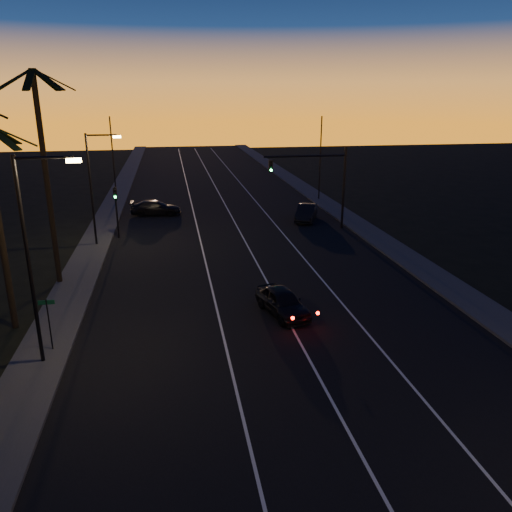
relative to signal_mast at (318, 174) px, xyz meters
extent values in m
cube|color=black|center=(-7.14, -9.99, -4.78)|extent=(20.00, 170.00, 0.01)
cube|color=#323330|center=(-18.34, -9.99, -4.70)|extent=(2.40, 170.00, 0.16)
cube|color=#323330|center=(4.06, -9.99, -4.70)|extent=(2.40, 170.00, 0.16)
cube|color=silver|center=(-10.14, -9.99, -4.76)|extent=(0.12, 160.00, 0.01)
cube|color=silver|center=(-6.64, -9.99, -4.76)|extent=(0.12, 160.00, 0.01)
cube|color=silver|center=(-3.14, -9.99, -4.76)|extent=(0.12, 160.00, 0.01)
cylinder|color=black|center=(-20.34, -15.99, 0.22)|extent=(0.32, 0.32, 10.00)
cube|color=black|center=(-19.31, -15.73, 4.65)|extent=(2.18, 0.92, 1.18)
cube|color=black|center=(-19.90, -15.03, 4.65)|extent=(1.25, 2.12, 1.18)
cube|color=black|center=(-19.49, -16.63, 4.65)|extent=(1.95, 1.61, 1.18)
cylinder|color=black|center=(-19.34, -9.99, 1.47)|extent=(0.32, 0.32, 12.50)
cube|color=black|center=(-18.31, -9.73, 7.15)|extent=(2.18, 0.92, 1.18)
cube|color=black|center=(-18.90, -9.03, 7.15)|extent=(1.25, 2.12, 1.18)
cube|color=black|center=(-19.82, -9.05, 7.15)|extent=(1.34, 2.09, 1.18)
cube|color=black|center=(-20.37, -9.78, 7.15)|extent=(2.18, 0.82, 1.18)
cube|color=black|center=(-20.15, -10.67, 7.15)|extent=(1.90, 1.69, 1.18)
cube|color=black|center=(-19.31, -11.05, 7.15)|extent=(0.45, 2.16, 1.18)
cube|color=black|center=(-18.49, -10.63, 7.15)|extent=(1.95, 1.61, 1.18)
cylinder|color=black|center=(-18.14, -19.99, -0.28)|extent=(0.16, 0.16, 9.00)
cylinder|color=black|center=(-17.04, -19.99, 4.07)|extent=(2.20, 0.12, 0.12)
cube|color=#F3C161|center=(-15.94, -19.99, 3.94)|extent=(0.55, 0.26, 0.16)
cylinder|color=black|center=(-18.14, -1.99, -0.53)|extent=(0.16, 0.16, 8.50)
cylinder|color=black|center=(-17.04, -1.99, 3.57)|extent=(2.20, 0.12, 0.12)
cube|color=#F3C161|center=(-15.94, -1.99, 3.44)|extent=(0.55, 0.26, 0.16)
cylinder|color=black|center=(-17.94, -18.99, -3.48)|extent=(0.06, 0.06, 2.60)
cube|color=#0B4525|center=(-17.94, -18.99, -2.33)|extent=(0.70, 0.03, 0.20)
cylinder|color=black|center=(2.36, 0.01, -1.28)|extent=(0.20, 0.20, 7.00)
cylinder|color=black|center=(-1.14, 0.01, 1.52)|extent=(7.00, 0.16, 0.16)
cube|color=black|center=(-4.04, 0.01, 0.77)|extent=(0.32, 0.28, 1.00)
sphere|color=black|center=(-4.04, -0.16, 1.09)|extent=(0.20, 0.20, 0.20)
sphere|color=black|center=(-4.04, -0.16, 0.77)|extent=(0.20, 0.20, 0.20)
sphere|color=#14FF59|center=(-4.04, -0.16, 0.45)|extent=(0.20, 0.20, 0.20)
cylinder|color=black|center=(-16.64, 0.01, -2.68)|extent=(0.14, 0.14, 4.20)
cube|color=black|center=(-16.64, 0.01, -1.08)|extent=(0.28, 0.25, 0.90)
sphere|color=black|center=(-16.64, -0.14, -0.80)|extent=(0.18, 0.18, 0.18)
sphere|color=black|center=(-16.64, -0.14, -1.08)|extent=(0.18, 0.18, 0.18)
sphere|color=#14FF59|center=(-16.64, -0.14, -1.36)|extent=(0.18, 0.18, 0.18)
cylinder|color=black|center=(-18.14, 15.01, -0.28)|extent=(0.14, 0.14, 9.00)
cylinder|color=black|center=(3.86, 12.01, -0.28)|extent=(0.14, 0.14, 9.00)
imported|color=black|center=(-6.75, -16.73, -4.07)|extent=(2.62, 4.39, 1.40)
sphere|color=#FF0F05|center=(-6.82, -19.27, -3.85)|extent=(0.18, 0.18, 0.18)
sphere|color=#FF0F05|center=(-5.46, -18.93, -3.85)|extent=(0.18, 0.18, 0.18)
imported|color=black|center=(0.00, 3.12, -4.03)|extent=(3.20, 4.77, 1.49)
imported|color=black|center=(-13.78, 7.81, -4.07)|extent=(4.98, 2.38, 1.40)
camera|label=1|loc=(-12.29, -40.49, 6.38)|focal=35.00mm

